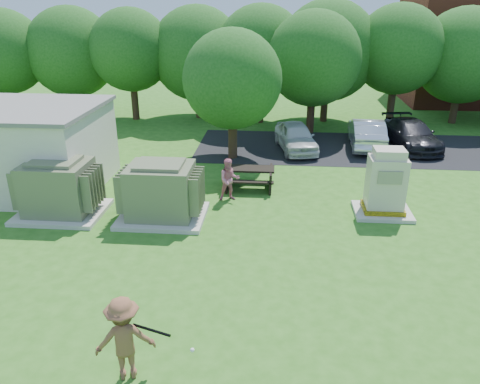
# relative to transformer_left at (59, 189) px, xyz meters

# --- Properties ---
(ground) EXTENTS (120.00, 120.00, 0.00)m
(ground) POSITION_rel_transformer_left_xyz_m (6.50, -4.50, -0.97)
(ground) COLOR #2D6619
(ground) RESTS_ON ground
(parking_strip) EXTENTS (20.00, 6.00, 0.01)m
(parking_strip) POSITION_rel_transformer_left_xyz_m (13.50, 9.00, -0.96)
(parking_strip) COLOR #232326
(parking_strip) RESTS_ON ground
(transformer_left) EXTENTS (3.00, 2.40, 2.07)m
(transformer_left) POSITION_rel_transformer_left_xyz_m (0.00, 0.00, 0.00)
(transformer_left) COLOR beige
(transformer_left) RESTS_ON ground
(transformer_right) EXTENTS (3.00, 2.40, 2.07)m
(transformer_right) POSITION_rel_transformer_left_xyz_m (3.70, 0.00, 0.00)
(transformer_right) COLOR beige
(transformer_right) RESTS_ON ground
(generator_cabinet) EXTENTS (2.01, 1.65, 2.45)m
(generator_cabinet) POSITION_rel_transformer_left_xyz_m (11.55, 1.04, 0.10)
(generator_cabinet) COLOR beige
(generator_cabinet) RESTS_ON ground
(picnic_table) EXTENTS (2.03, 1.52, 0.87)m
(picnic_table) POSITION_rel_transformer_left_xyz_m (6.57, 3.11, -0.43)
(picnic_table) COLOR black
(picnic_table) RESTS_ON ground
(batter) EXTENTS (1.35, 1.01, 1.87)m
(batter) POSITION_rel_transformer_left_xyz_m (4.77, -7.45, -0.04)
(batter) COLOR brown
(batter) RESTS_ON ground
(person_at_picnic) EXTENTS (0.94, 0.82, 1.66)m
(person_at_picnic) POSITION_rel_transformer_left_xyz_m (5.89, 1.80, -0.14)
(person_at_picnic) COLOR #CC6C83
(person_at_picnic) RESTS_ON ground
(car_white) EXTENTS (2.46, 4.37, 1.40)m
(car_white) POSITION_rel_transformer_left_xyz_m (8.58, 8.51, -0.27)
(car_white) COLOR silver
(car_white) RESTS_ON ground
(car_silver_a) EXTENTS (1.80, 4.59, 1.49)m
(car_silver_a) POSITION_rel_transformer_left_xyz_m (12.26, 9.37, -0.23)
(car_silver_a) COLOR silver
(car_silver_a) RESTS_ON ground
(car_dark) EXTENTS (2.64, 5.01, 1.38)m
(car_dark) POSITION_rel_transformer_left_xyz_m (14.58, 9.49, -0.28)
(car_dark) COLOR black
(car_dark) RESTS_ON ground
(batting_equipment) EXTENTS (1.47, 0.32, 0.45)m
(batting_equipment) POSITION_rel_transformer_left_xyz_m (5.39, -7.51, 0.19)
(batting_equipment) COLOR black
(batting_equipment) RESTS_ON ground
(tree_row) EXTENTS (41.30, 13.30, 7.30)m
(tree_row) POSITION_rel_transformer_left_xyz_m (8.25, 14.00, 3.18)
(tree_row) COLOR #47301E
(tree_row) RESTS_ON ground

